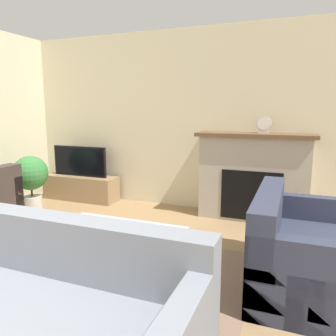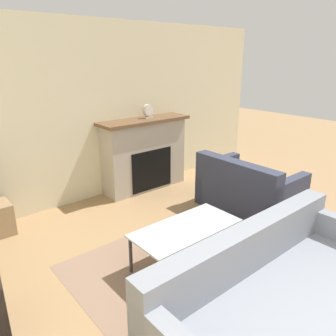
% 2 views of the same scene
% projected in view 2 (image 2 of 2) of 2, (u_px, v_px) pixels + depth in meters
% --- Properties ---
extents(wall_back, '(8.00, 0.06, 2.70)m').
position_uv_depth(wall_back, '(62.00, 117.00, 4.69)').
color(wall_back, beige).
rests_on(wall_back, ground_plane).
extents(area_rug, '(2.40, 1.77, 0.00)m').
position_uv_depth(area_rug, '(185.00, 262.00, 3.64)').
color(area_rug, '#896B56').
rests_on(area_rug, ground_plane).
extents(fireplace, '(1.57, 0.48, 1.21)m').
position_uv_depth(fireplace, '(144.00, 153.00, 5.51)').
color(fireplace, '#B2A899').
rests_on(fireplace, ground_plane).
extents(couch_sectional, '(2.33, 0.98, 0.82)m').
position_uv_depth(couch_sectional, '(278.00, 300.00, 2.67)').
color(couch_sectional, gray).
rests_on(couch_sectional, ground_plane).
extents(couch_loveseat, '(0.87, 1.37, 0.82)m').
position_uv_depth(couch_loveseat, '(247.00, 192.00, 4.78)').
color(couch_loveseat, '#33384C').
rests_on(couch_loveseat, ground_plane).
extents(coffee_table, '(1.20, 0.57, 0.44)m').
position_uv_depth(coffee_table, '(186.00, 230.00, 3.51)').
color(coffee_table, '#333338').
rests_on(coffee_table, ground_plane).
extents(mantel_clock, '(0.19, 0.07, 0.22)m').
position_uv_depth(mantel_clock, '(148.00, 111.00, 5.35)').
color(mantel_clock, beige).
rests_on(mantel_clock, fireplace).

